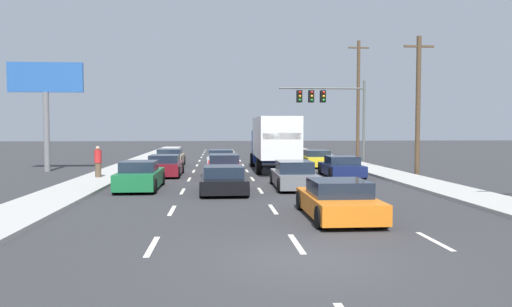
{
  "coord_description": "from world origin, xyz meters",
  "views": [
    {
      "loc": [
        -1.86,
        -10.05,
        2.76
      ],
      "look_at": [
        0.38,
        18.77,
        1.26
      ],
      "focal_mm": 34.56,
      "sensor_mm": 36.0,
      "label": 1
    }
  ],
  "objects": [
    {
      "name": "ground_plane",
      "position": [
        0.0,
        25.0,
        0.0
      ],
      "size": [
        140.0,
        140.0,
        0.0
      ],
      "primitive_type": "plane",
      "color": "#333335"
    },
    {
      "name": "utility_pole_far",
      "position": [
        10.16,
        31.5,
        5.24
      ],
      "size": [
        1.8,
        0.28,
        10.19
      ],
      "color": "brown",
      "rests_on": "ground_plane"
    },
    {
      "name": "pedestrian_near_corner",
      "position": [
        -8.22,
        16.62,
        0.96
      ],
      "size": [
        0.38,
        0.38,
        1.66
      ],
      "color": "brown",
      "rests_on": "sidewalk_left"
    },
    {
      "name": "car_green",
      "position": [
        -5.34,
        12.24,
        0.59
      ],
      "size": [
        1.82,
        4.3,
        1.3
      ],
      "color": "#196B38",
      "rests_on": "ground_plane"
    },
    {
      "name": "car_red",
      "position": [
        -1.53,
        17.15,
        0.61
      ],
      "size": [
        1.93,
        4.61,
        1.32
      ],
      "color": "red",
      "rests_on": "ground_plane"
    },
    {
      "name": "box_truck",
      "position": [
        1.71,
        21.34,
        2.01
      ],
      "size": [
        2.61,
        9.18,
        3.42
      ],
      "color": "white",
      "rests_on": "ground_plane"
    },
    {
      "name": "roadside_billboard",
      "position": [
        -12.65,
        21.99,
        5.01
      ],
      "size": [
        4.63,
        0.36,
        6.88
      ],
      "color": "slate",
      "rests_on": "ground_plane"
    },
    {
      "name": "utility_pole_mid",
      "position": [
        9.95,
        18.28,
        4.21
      ],
      "size": [
        1.8,
        0.28,
        8.14
      ],
      "color": "brown",
      "rests_on": "ground_plane"
    },
    {
      "name": "traffic_signal_mast",
      "position": [
        6.67,
        28.72,
        4.87
      ],
      "size": [
        6.98,
        0.69,
        6.55
      ],
      "color": "#595B56",
      "rests_on": "ground_plane"
    },
    {
      "name": "sidewalk_right",
      "position": [
        8.13,
        20.0,
        0.07
      ],
      "size": [
        2.37,
        80.0,
        0.14
      ],
      "primitive_type": "cube",
      "color": "#B2AFA8",
      "rests_on": "ground_plane"
    },
    {
      "name": "sidewalk_left",
      "position": [
        -8.13,
        20.0,
        0.07
      ],
      "size": [
        2.37,
        80.0,
        0.14
      ],
      "primitive_type": "cube",
      "color": "#B2AFA8",
      "rests_on": "ground_plane"
    },
    {
      "name": "car_tan",
      "position": [
        -5.29,
        25.61,
        0.59
      ],
      "size": [
        1.95,
        4.37,
        1.26
      ],
      "color": "tan",
      "rests_on": "ground_plane"
    },
    {
      "name": "lane_markings",
      "position": [
        -0.0,
        21.44,
        0.0
      ],
      "size": [
        6.94,
        62.0,
        0.01
      ],
      "color": "silver",
      "rests_on": "ground_plane"
    },
    {
      "name": "car_silver",
      "position": [
        -1.63,
        24.68,
        0.58
      ],
      "size": [
        2.02,
        4.4,
        1.24
      ],
      "color": "#B7BABF",
      "rests_on": "ground_plane"
    },
    {
      "name": "car_navy",
      "position": [
        5.1,
        17.2,
        0.54
      ],
      "size": [
        2.01,
        4.07,
        1.18
      ],
      "color": "#141E4C",
      "rests_on": "ground_plane"
    },
    {
      "name": "car_gray",
      "position": [
        1.6,
        12.18,
        0.57
      ],
      "size": [
        1.88,
        4.37,
        1.26
      ],
      "color": "slate",
      "rests_on": "ground_plane"
    },
    {
      "name": "car_maroon",
      "position": [
        -4.89,
        18.45,
        0.57
      ],
      "size": [
        1.93,
        4.25,
        1.23
      ],
      "color": "maroon",
      "rests_on": "ground_plane"
    },
    {
      "name": "car_yellow",
      "position": [
        5.1,
        24.47,
        0.56
      ],
      "size": [
        2.02,
        4.62,
        1.2
      ],
      "color": "yellow",
      "rests_on": "ground_plane"
    },
    {
      "name": "car_black",
      "position": [
        -1.62,
        10.94,
        0.53
      ],
      "size": [
        2.02,
        4.29,
        1.15
      ],
      "color": "black",
      "rests_on": "ground_plane"
    },
    {
      "name": "car_orange",
      "position": [
        1.8,
        4.65,
        0.54
      ],
      "size": [
        1.98,
        4.27,
        1.18
      ],
      "color": "orange",
      "rests_on": "ground_plane"
    }
  ]
}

